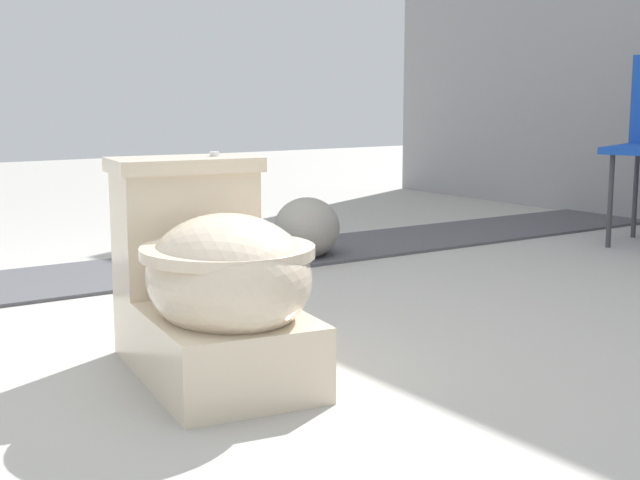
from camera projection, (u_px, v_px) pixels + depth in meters
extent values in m
plane|color=#A8A59E|center=(241.00, 370.00, 2.16)|extent=(14.00, 14.00, 0.00)
cube|color=#4C4C51|center=(197.00, 264.00, 3.46)|extent=(0.56, 8.00, 0.01)
cube|color=beige|center=(215.00, 341.00, 2.10)|extent=(0.64, 0.42, 0.17)
ellipsoid|color=beige|center=(228.00, 276.00, 1.98)|extent=(0.49, 0.42, 0.28)
cylinder|color=beige|center=(228.00, 251.00, 1.97)|extent=(0.44, 0.44, 0.03)
cube|color=beige|center=(186.00, 231.00, 2.25)|extent=(0.23, 0.36, 0.30)
cube|color=beige|center=(184.00, 164.00, 2.22)|extent=(0.25, 0.39, 0.04)
cylinder|color=silver|center=(214.00, 154.00, 2.25)|extent=(0.02, 0.02, 0.01)
cylinder|color=#38383D|center=(610.00, 201.00, 3.84)|extent=(0.02, 0.02, 0.40)
cylinder|color=#38383D|center=(635.00, 194.00, 4.11)|extent=(0.02, 0.02, 0.40)
ellipsoid|color=gray|center=(307.00, 228.00, 3.61)|extent=(0.43, 0.42, 0.25)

